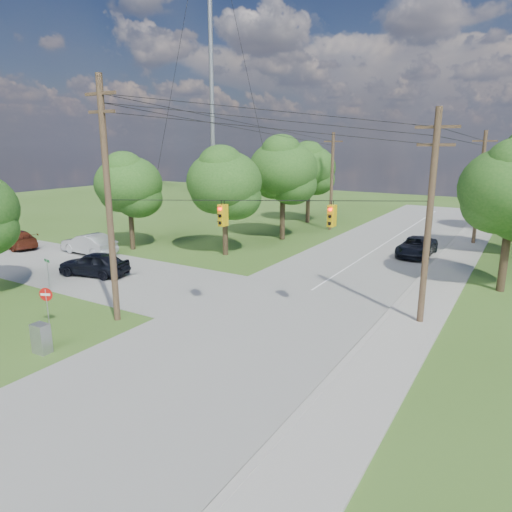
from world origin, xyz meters
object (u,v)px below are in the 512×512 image
Objects in this scene: car_cross_dark at (94,264)px; car_cross_far at (16,239)px; pole_north_w at (332,181)px; control_cabinet at (41,338)px; do_not_enter_sign at (46,298)px; pole_sw at (108,199)px; car_main_north at (417,247)px; pole_ne at (429,216)px; car_cross_silver at (89,244)px; pole_north_e at (480,187)px.

car_cross_far is at bearing -113.90° from car_cross_dark.
pole_north_w reaches higher than car_cross_dark.
car_cross_far is at bearing 148.31° from control_cabinet.
car_cross_dark is 13.05m from car_cross_far.
do_not_enter_sign is at bearing 22.91° from car_cross_dark.
control_cabinet is (0.19, -4.40, -5.57)m from pole_sw.
pole_ne is at bearing -77.42° from car_main_north.
car_cross_dark is 12.07m from control_cabinet.
do_not_enter_sign is (-12.23, -24.67, 0.72)m from car_main_north.
pole_sw is at bearing 56.87° from car_cross_silver.
car_cross_dark is 0.95× the size of car_cross_silver.
car_main_north is at bearing 120.82° from car_cross_dark.
car_main_north is at bearing 39.35° from do_not_enter_sign.
pole_sw is 9.07× the size of control_cabinet.
car_main_north is 27.54m from do_not_enter_sign.
pole_ne is 1.93× the size of car_main_north.
car_cross_silver reaches higher than car_cross_dark.
pole_ne is at bearing 39.66° from control_cabinet.
car_cross_silver is 0.99× the size of car_cross_far.
car_cross_silver is (-5.50, 4.05, 0.02)m from car_cross_dark.
car_cross_dark reaches higher than car_cross_far.
pole_ne reaches higher than car_cross_silver.
pole_north_e reaches higher than car_main_north.
do_not_enter_sign is (-15.63, -10.05, -3.96)m from pole_ne.
do_not_enter_sign is (-2.32, 1.95, 0.85)m from control_cabinet.
pole_sw reaches higher than pole_north_e.
car_cross_far is 3.93× the size of control_cabinet.
car_cross_silver reaches higher than control_cabinet.
control_cabinet is (13.25, -13.30, -0.22)m from car_cross_silver.
pole_ne is 1.05× the size of pole_north_w.
do_not_enter_sign is at bearing -93.09° from pole_north_w.
pole_ne is 2.02× the size of car_cross_far.
pole_ne reaches higher than car_cross_far.
pole_sw is at bearing -114.52° from pole_north_e.
car_main_north is (-3.40, 14.61, -4.68)m from pole_ne.
car_cross_silver is at bearing 177.20° from pole_ne.
pole_ne reaches higher than pole_north_w.
pole_ne reaches higher than do_not_enter_sign.
pole_ne is 19.00m from do_not_enter_sign.
car_main_north is (30.50, 15.05, -0.00)m from car_cross_far.
car_main_north reaches higher than control_cabinet.
pole_north_e reaches higher than car_cross_far.
car_cross_dark is at bearing -106.13° from pole_north_w.
pole_ne is 26.99m from car_cross_silver.
pole_north_e is 1.92× the size of car_cross_far.
do_not_enter_sign is (18.27, -9.62, 0.72)m from car_cross_far.
control_cabinet is at bearing 26.25° from car_cross_dark.
pole_north_w is 2.05× the size of car_cross_dark.
do_not_enter_sign is at bearing 73.01° from car_cross_far.
car_cross_far is at bearing 160.65° from pole_sw.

